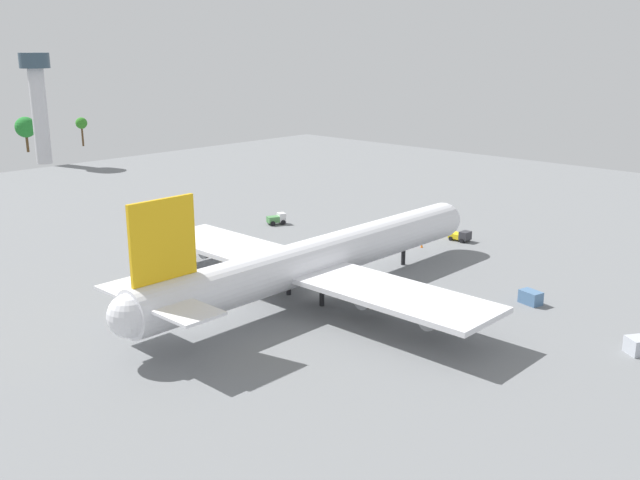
{
  "coord_description": "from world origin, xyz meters",
  "views": [
    {
      "loc": [
        -71.36,
        -67.37,
        35.29
      ],
      "look_at": [
        0.0,
        0.0,
        8.28
      ],
      "focal_mm": 39.9,
      "sensor_mm": 36.0,
      "label": 1
    }
  ],
  "objects_px": {
    "cargo_airplane": "(318,259)",
    "control_tower": "(38,97)",
    "safety_cone_nose": "(422,246)",
    "fuel_truck": "(277,219)",
    "maintenance_van": "(461,236)",
    "cargo_container_fore": "(531,297)",
    "cargo_container_aft": "(637,346)"
  },
  "relations": [
    {
      "from": "cargo_airplane",
      "to": "control_tower",
      "type": "distance_m",
      "value": 147.37
    },
    {
      "from": "cargo_airplane",
      "to": "safety_cone_nose",
      "type": "xyz_separation_m",
      "value": [
        31.24,
        3.83,
        -5.24
      ]
    },
    {
      "from": "control_tower",
      "to": "fuel_truck",
      "type": "bearing_deg",
      "value": -92.0
    },
    {
      "from": "maintenance_van",
      "to": "fuel_truck",
      "type": "height_order",
      "value": "fuel_truck"
    },
    {
      "from": "fuel_truck",
      "to": "cargo_container_fore",
      "type": "distance_m",
      "value": 60.02
    },
    {
      "from": "cargo_airplane",
      "to": "fuel_truck",
      "type": "height_order",
      "value": "cargo_airplane"
    },
    {
      "from": "cargo_airplane",
      "to": "maintenance_van",
      "type": "xyz_separation_m",
      "value": [
        39.9,
        1.17,
        -4.6
      ]
    },
    {
      "from": "cargo_container_aft",
      "to": "safety_cone_nose",
      "type": "relative_size",
      "value": 4.73
    },
    {
      "from": "cargo_airplane",
      "to": "cargo_container_fore",
      "type": "height_order",
      "value": "cargo_airplane"
    },
    {
      "from": "fuel_truck",
      "to": "maintenance_van",
      "type": "bearing_deg",
      "value": -66.61
    },
    {
      "from": "cargo_container_fore",
      "to": "control_tower",
      "type": "xyz_separation_m",
      "value": [
        10.88,
        168.0,
        19.31
      ]
    },
    {
      "from": "control_tower",
      "to": "maintenance_van",
      "type": "bearing_deg",
      "value": -85.59
    },
    {
      "from": "maintenance_van",
      "to": "cargo_container_aft",
      "type": "bearing_deg",
      "value": -124.03
    },
    {
      "from": "cargo_container_aft",
      "to": "fuel_truck",
      "type": "bearing_deg",
      "value": 79.69
    },
    {
      "from": "fuel_truck",
      "to": "cargo_container_aft",
      "type": "xyz_separation_m",
      "value": [
        -13.97,
        -76.77,
        -0.16
      ]
    },
    {
      "from": "maintenance_van",
      "to": "control_tower",
      "type": "xyz_separation_m",
      "value": [
        -10.99,
        142.59,
        19.28
      ]
    },
    {
      "from": "maintenance_van",
      "to": "control_tower",
      "type": "relative_size",
      "value": 0.12
    },
    {
      "from": "control_tower",
      "to": "cargo_airplane",
      "type": "bearing_deg",
      "value": -101.37
    },
    {
      "from": "safety_cone_nose",
      "to": "fuel_truck",
      "type": "bearing_deg",
      "value": 101.0
    },
    {
      "from": "maintenance_van",
      "to": "cargo_container_fore",
      "type": "relative_size",
      "value": 1.17
    },
    {
      "from": "fuel_truck",
      "to": "control_tower",
      "type": "relative_size",
      "value": 0.12
    },
    {
      "from": "safety_cone_nose",
      "to": "cargo_container_aft",
      "type": "bearing_deg",
      "value": -113.95
    },
    {
      "from": "maintenance_van",
      "to": "safety_cone_nose",
      "type": "height_order",
      "value": "maintenance_van"
    },
    {
      "from": "maintenance_van",
      "to": "cargo_container_aft",
      "type": "xyz_separation_m",
      "value": [
        -28.76,
        -42.58,
        0.02
      ]
    },
    {
      "from": "cargo_airplane",
      "to": "maintenance_van",
      "type": "height_order",
      "value": "cargo_airplane"
    },
    {
      "from": "maintenance_van",
      "to": "fuel_truck",
      "type": "relative_size",
      "value": 0.97
    },
    {
      "from": "cargo_container_fore",
      "to": "safety_cone_nose",
      "type": "height_order",
      "value": "cargo_container_fore"
    },
    {
      "from": "cargo_airplane",
      "to": "cargo_container_aft",
      "type": "xyz_separation_m",
      "value": [
        11.14,
        -41.41,
        -4.59
      ]
    },
    {
      "from": "fuel_truck",
      "to": "cargo_container_fore",
      "type": "relative_size",
      "value": 1.21
    },
    {
      "from": "cargo_airplane",
      "to": "cargo_container_aft",
      "type": "bearing_deg",
      "value": -74.94
    },
    {
      "from": "safety_cone_nose",
      "to": "maintenance_van",
      "type": "bearing_deg",
      "value": -17.08
    },
    {
      "from": "maintenance_van",
      "to": "fuel_truck",
      "type": "bearing_deg",
      "value": 113.39
    }
  ]
}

